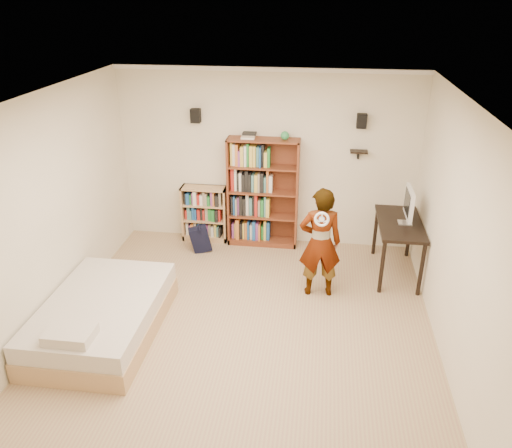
{
  "coord_description": "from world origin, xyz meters",
  "views": [
    {
      "loc": [
        0.81,
        -4.71,
        3.68
      ],
      "look_at": [
        0.09,
        0.6,
        1.15
      ],
      "focal_mm": 35.0,
      "sensor_mm": 36.0,
      "label": 1
    }
  ],
  "objects": [
    {
      "name": "speaker_right",
      "position": [
        1.35,
        2.4,
        2.0
      ],
      "size": [
        0.14,
        0.12,
        0.2
      ],
      "primitive_type": "cube",
      "color": "black",
      "rests_on": "room_shell"
    },
    {
      "name": "room_shell",
      "position": [
        0.0,
        0.0,
        1.76
      ],
      "size": [
        4.52,
        5.02,
        2.71
      ],
      "color": "#EEE6CC",
      "rests_on": "ground"
    },
    {
      "name": "wall_shelf",
      "position": [
        1.35,
        2.41,
        1.55
      ],
      "size": [
        0.25,
        0.16,
        0.02
      ],
      "primitive_type": "cube",
      "color": "black",
      "rests_on": "room_shell"
    },
    {
      "name": "tall_bookshelf",
      "position": [
        -0.04,
        2.34,
        0.85
      ],
      "size": [
        1.08,
        0.31,
        1.7
      ],
      "primitive_type": null,
      "color": "brown",
      "rests_on": "ground"
    },
    {
      "name": "navy_bag",
      "position": [
        -0.96,
        1.94,
        0.21
      ],
      "size": [
        0.36,
        0.29,
        0.42
      ],
      "primitive_type": null,
      "rotation": [
        0.0,
        0.0,
        0.3
      ],
      "color": "black",
      "rests_on": "ground"
    },
    {
      "name": "computer_desk",
      "position": [
        1.94,
        1.68,
        0.4
      ],
      "size": [
        0.59,
        1.17,
        0.8
      ],
      "primitive_type": null,
      "color": "black",
      "rests_on": "ground"
    },
    {
      "name": "daybed",
      "position": [
        -1.61,
        -0.19,
        0.28
      ],
      "size": [
        1.24,
        1.91,
        0.56
      ],
      "primitive_type": null,
      "color": "beige",
      "rests_on": "ground"
    },
    {
      "name": "person",
      "position": [
        0.86,
        1.01,
        0.75
      ],
      "size": [
        0.59,
        0.42,
        1.5
      ],
      "primitive_type": "imported",
      "rotation": [
        0.0,
        0.0,
        3.27
      ],
      "color": "black",
      "rests_on": "ground"
    },
    {
      "name": "speaker_left",
      "position": [
        -1.05,
        2.4,
        2.0
      ],
      "size": [
        0.14,
        0.12,
        0.2
      ],
      "primitive_type": "cube",
      "color": "black",
      "rests_on": "room_shell"
    },
    {
      "name": "crown_molding",
      "position": [
        0.0,
        0.0,
        2.67
      ],
      "size": [
        4.5,
        5.0,
        0.06
      ],
      "color": "white",
      "rests_on": "room_shell"
    },
    {
      "name": "wii_wheel",
      "position": [
        0.86,
        0.73,
        1.21
      ],
      "size": [
        0.18,
        0.07,
        0.19
      ],
      "primitive_type": "torus",
      "rotation": [
        1.36,
        0.0,
        0.0
      ],
      "color": "silver",
      "rests_on": "person"
    },
    {
      "name": "ground",
      "position": [
        0.0,
        0.0,
        0.0
      ],
      "size": [
        4.5,
        5.0,
        0.01
      ],
      "primitive_type": "cube",
      "color": "tan",
      "rests_on": "ground"
    },
    {
      "name": "imac",
      "position": [
        1.99,
        1.64,
        1.05
      ],
      "size": [
        0.17,
        0.51,
        0.5
      ],
      "primitive_type": null,
      "rotation": [
        0.0,
        0.0,
        -0.14
      ],
      "color": "silver",
      "rests_on": "computer_desk"
    },
    {
      "name": "low_bookshelf",
      "position": [
        -0.97,
        2.37,
        0.45
      ],
      "size": [
        0.71,
        0.27,
        0.89
      ],
      "primitive_type": null,
      "color": "tan",
      "rests_on": "ground"
    }
  ]
}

